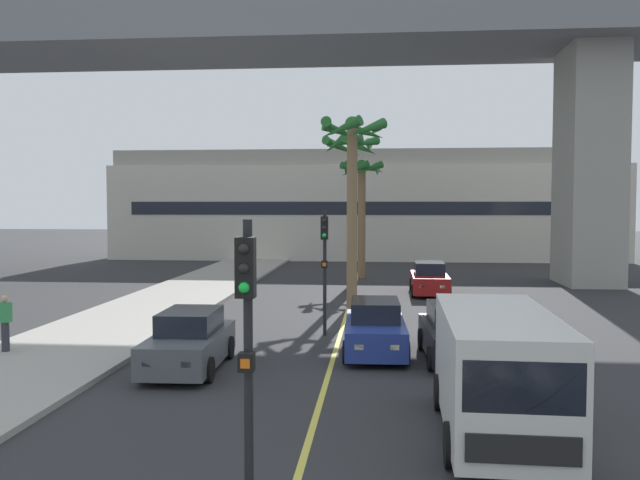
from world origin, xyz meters
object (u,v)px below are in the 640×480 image
car_queue_second (375,329)px  car_queue_fourth (429,279)px  car_queue_front (189,342)px  palm_tree_near_median (362,189)px  car_queue_third (456,334)px  traffic_light_median_near (247,337)px  traffic_light_median_far (325,255)px  palm_tree_mid_median (353,164)px  palm_tree_far_median (351,165)px  delivery_van (498,370)px  pedestrian_mid_block (5,322)px

car_queue_second → car_queue_fourth: (2.55, 13.05, 0.00)m
car_queue_front → palm_tree_near_median: (3.99, 22.15, 4.57)m
car_queue_third → traffic_light_median_near: traffic_light_median_near is taller
traffic_light_median_near → traffic_light_median_far: size_ratio=1.00×
car_queue_second → car_queue_fourth: size_ratio=1.01×
traffic_light_median_far → palm_tree_near_median: 17.64m
car_queue_second → palm_tree_near_median: size_ratio=0.59×
car_queue_third → palm_tree_mid_median: (-3.26, 8.88, 5.34)m
palm_tree_far_median → palm_tree_mid_median: bearing=-86.6°
delivery_van → palm_tree_far_median: bearing=100.2°
traffic_light_median_far → car_queue_fourth: bearing=68.2°
traffic_light_median_far → palm_tree_far_median: 11.46m
car_queue_third → palm_tree_near_median: palm_tree_near_median is taller
palm_tree_near_median → palm_tree_far_median: size_ratio=0.90×
traffic_light_median_near → car_queue_front: bearing=110.7°
traffic_light_median_far → palm_tree_mid_median: size_ratio=0.52×
traffic_light_median_far → palm_tree_mid_median: palm_tree_mid_median is taller
car_queue_second → palm_tree_near_median: palm_tree_near_median is taller
traffic_light_median_far → palm_tree_near_median: (0.77, 17.43, 2.57)m
car_queue_front → delivery_van: size_ratio=0.78×
car_queue_fourth → palm_tree_far_median: bearing=176.0°
car_queue_second → car_queue_fourth: bearing=78.9°
car_queue_front → car_queue_third: 7.38m
traffic_light_median_far → car_queue_front: bearing=-124.3°
car_queue_front → palm_tree_far_median: (3.62, 15.60, 5.55)m
car_queue_second → car_queue_third: size_ratio=1.00×
palm_tree_near_median → car_queue_fourth: bearing=-63.0°
car_queue_second → delivery_van: size_ratio=0.78×
delivery_van → palm_tree_near_median: palm_tree_near_median is taller
car_queue_third → palm_tree_mid_median: size_ratio=0.52×
car_queue_front → traffic_light_median_far: traffic_light_median_far is taller
car_queue_third → traffic_light_median_far: size_ratio=0.99×
car_queue_third → pedestrian_mid_block: size_ratio=2.57×
traffic_light_median_far → palm_tree_far_median: palm_tree_far_median is taller
delivery_van → traffic_light_median_far: size_ratio=1.26×
pedestrian_mid_block → delivery_van: bearing=-23.0°
palm_tree_far_median → pedestrian_mid_block: palm_tree_far_median is taller
car_queue_second → car_queue_third: 2.34m
car_queue_front → palm_tree_near_median: 22.97m
palm_tree_mid_median → pedestrian_mid_block: (-9.61, -9.63, -5.07)m
car_queue_fourth → pedestrian_mid_block: (-13.15, -14.38, 0.28)m
car_queue_third → traffic_light_median_near: size_ratio=0.99×
palm_tree_mid_median → traffic_light_median_near: bearing=-91.7°
car_queue_third → palm_tree_mid_median: palm_tree_mid_median is taller
car_queue_third → palm_tree_far_median: (-3.56, 13.90, 5.55)m
traffic_light_median_near → pedestrian_mid_block: (-9.04, 9.82, -1.72)m
delivery_van → palm_tree_near_median: bearing=96.9°
car_queue_front → palm_tree_near_median: size_ratio=0.59×
car_queue_front → car_queue_fourth: bearing=64.1°
car_queue_fourth → palm_tree_far_median: 6.76m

